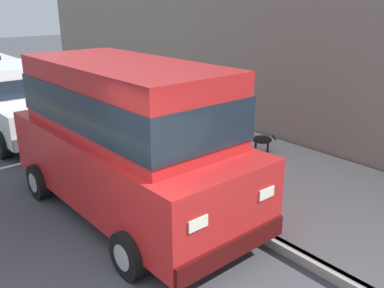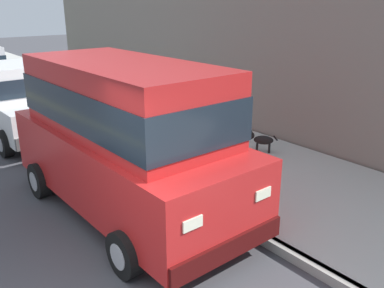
# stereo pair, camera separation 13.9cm
# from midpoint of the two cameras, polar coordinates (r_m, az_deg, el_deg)

# --- Properties ---
(curb) EXTENTS (0.16, 64.00, 0.14)m
(curb) POSITION_cam_midpoint_polar(r_m,az_deg,el_deg) (6.22, 11.92, -13.45)
(curb) COLOR gray
(curb) RESTS_ON ground
(sidewalk) EXTENTS (3.60, 64.00, 0.14)m
(sidewalk) POSITION_cam_midpoint_polar(r_m,az_deg,el_deg) (7.54, 20.85, -8.22)
(sidewalk) COLOR #B7B5AD
(sidewalk) RESTS_ON ground
(car_red_van) EXTENTS (2.20, 4.94, 2.52)m
(car_red_van) POSITION_cam_midpoint_polar(r_m,az_deg,el_deg) (6.65, -8.68, 1.58)
(car_red_van) COLOR red
(car_red_van) RESTS_ON ground
(car_white_hatchback) EXTENTS (2.03, 3.85, 1.88)m
(car_white_hatchback) POSITION_cam_midpoint_polar(r_m,az_deg,el_deg) (11.46, -22.24, 5.66)
(car_white_hatchback) COLOR white
(car_white_hatchback) RESTS_ON ground
(dog_black) EXTENTS (0.53, 0.61, 0.49)m
(dog_black) POSITION_cam_midpoint_polar(r_m,az_deg,el_deg) (9.41, 9.88, 0.62)
(dog_black) COLOR black
(dog_black) RESTS_ON sidewalk
(building_facade) EXTENTS (0.50, 20.00, 4.09)m
(building_facade) POSITION_cam_midpoint_polar(r_m,az_deg,el_deg) (12.25, 3.00, 12.93)
(building_facade) COLOR slate
(building_facade) RESTS_ON ground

